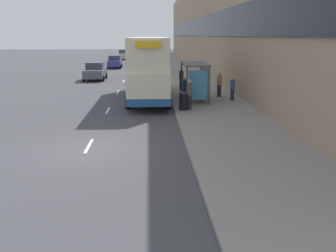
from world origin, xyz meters
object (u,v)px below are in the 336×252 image
car_3 (95,71)px  litter_bin (184,101)px  car_1 (155,68)px  pedestrian_at_shelter (181,79)px  bus_shelter (198,75)px  car_2 (124,55)px  pedestrian_1 (189,94)px  pedestrian_4 (232,88)px  car_0 (115,62)px  pedestrian_3 (184,90)px  double_decker_bus_near (148,67)px  pedestrian_2 (219,84)px

car_3 → litter_bin: (7.50, -16.90, -0.20)m
car_1 → pedestrian_at_shelter: (1.92, -12.92, 0.18)m
bus_shelter → car_2: 47.07m
bus_shelter → pedestrian_1: bearing=-105.8°
car_3 → pedestrian_4: 17.66m
car_0 → pedestrian_3: bearing=103.8°
car_1 → car_3: car_3 is taller
car_2 → car_3: size_ratio=0.96×
bus_shelter → car_3: bearing=122.5°
car_1 → pedestrian_4: size_ratio=2.53×
bus_shelter → car_1: size_ratio=1.04×
pedestrian_4 → litter_bin: bearing=-138.7°
pedestrian_3 → pedestrian_at_shelter: bearing=86.8°
car_1 → car_3: 7.46m
bus_shelter → car_2: (-7.93, 46.38, -0.98)m
car_2 → pedestrian_at_shelter: (7.27, -41.36, 0.15)m
pedestrian_3 → car_1: bearing=94.9°
car_3 → pedestrian_4: size_ratio=2.78×
double_decker_bus_near → car_2: double_decker_bus_near is taller
pedestrian_at_shelter → pedestrian_4: (3.05, -5.05, -0.09)m
car_3 → litter_bin: bearing=113.9°
bus_shelter → pedestrian_at_shelter: bus_shelter is taller
bus_shelter → car_1: 18.15m
pedestrian_1 → pedestrian_4: 4.53m
bus_shelter → double_decker_bus_near: double_decker_bus_near is taller
pedestrian_1 → pedestrian_3: bearing=92.3°
pedestrian_1 → car_1: bearing=94.6°
litter_bin → bus_shelter: bearing=69.1°
pedestrian_at_shelter → pedestrian_3: size_ratio=1.07×
car_1 → pedestrian_3: pedestrian_3 is taller
car_0 → car_3: (-0.76, -13.94, 0.02)m
pedestrian_at_shelter → car_1: bearing=98.5°
double_decker_bus_near → pedestrian_at_shelter: 4.61m
double_decker_bus_near → pedestrian_at_shelter: size_ratio=6.32×
car_0 → pedestrian_at_shelter: bearing=107.9°
bus_shelter → pedestrian_at_shelter: size_ratio=2.37×
car_1 → pedestrian_1: pedestrian_1 is taller
double_decker_bus_near → bus_shelter: bearing=-23.8°
car_3 → pedestrian_3: (7.74, -14.50, 0.12)m
bus_shelter → pedestrian_2: (1.77, 1.46, -0.83)m
car_0 → pedestrian_1: size_ratio=2.20×
car_1 → pedestrian_3: (1.59, -18.73, 0.13)m
bus_shelter → pedestrian_3: size_ratio=2.53×
car_2 → pedestrian_3: car_2 is taller
double_decker_bus_near → pedestrian_3: (2.31, -2.25, -1.30)m
car_1 → pedestrian_2: 17.04m
double_decker_bus_near → pedestrian_2: 5.21m
double_decker_bus_near → car_1: 16.57m
car_2 → car_3: (-0.79, -32.68, -0.02)m
car_2 → car_3: 32.69m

